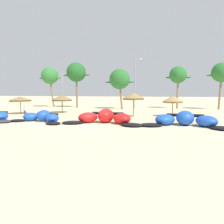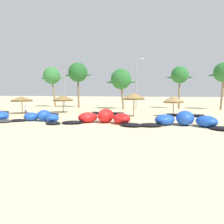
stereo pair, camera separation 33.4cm
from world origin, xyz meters
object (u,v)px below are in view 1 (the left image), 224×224
object	(u,v)px
person_near_kites	(25,111)
beach_umbrella_middle	(62,98)
beach_umbrella_near_van	(20,99)
lamppost_west	(63,84)
palm_left	(76,73)
lamppost_west_center	(135,81)
palm_center_left	(178,75)
palm_center_right	(222,73)
kite_left_of_center	(105,118)
beach_umbrella_outermost	(173,99)
palm_leftmost	(50,76)
beach_umbrella_near_palms	(133,96)
palm_left_of_gap	(120,79)
kite_center	(185,120)
kite_left	(42,117)

from	to	relation	value
person_near_kites	beach_umbrella_middle	bearing A→B (deg)	74.51
beach_umbrella_near_van	beach_umbrella_middle	world-z (taller)	beach_umbrella_middle
beach_umbrella_near_van	lamppost_west	world-z (taller)	lamppost_west
palm_left	lamppost_west_center	bearing A→B (deg)	2.67
palm_center_left	palm_center_right	xyz separation A→B (m)	(7.42, -0.61, 0.27)
beach_umbrella_near_van	palm_center_left	bearing A→B (deg)	35.57
kite_left_of_center	beach_umbrella_outermost	size ratio (longest dim) A/B	3.15
palm_leftmost	lamppost_west	world-z (taller)	lamppost_west
palm_center_right	lamppost_west	bearing A→B (deg)	174.59
palm_left	palm_center_right	bearing A→B (deg)	3.92
beach_umbrella_near_palms	palm_left_of_gap	bearing A→B (deg)	110.38
palm_leftmost	palm_center_left	size ratio (longest dim) A/B	1.04
person_near_kites	lamppost_west	bearing A→B (deg)	105.51
kite_center	beach_umbrella_near_palms	distance (m)	8.53
beach_umbrella_middle	beach_umbrella_near_palms	bearing A→B (deg)	-12.74
palm_left_of_gap	lamppost_west	size ratio (longest dim) A/B	0.84
palm_leftmost	palm_center_right	xyz separation A→B (m)	(33.28, 1.75, 0.06)
palm_leftmost	palm_center_left	xyz separation A→B (m)	(25.86, 2.36, -0.20)
kite_left_of_center	palm_center_right	world-z (taller)	palm_center_right
beach_umbrella_near_palms	palm_center_right	world-z (taller)	palm_center_right
beach_umbrella_outermost	palm_left_of_gap	bearing A→B (deg)	132.27
kite_left_of_center	palm_left	world-z (taller)	palm_left
kite_left	beach_umbrella_near_palms	bearing A→B (deg)	37.88
kite_left	palm_center_left	bearing A→B (deg)	56.24
kite_left	palm_center_left	size ratio (longest dim) A/B	0.83
kite_left_of_center	beach_umbrella_near_van	world-z (taller)	beach_umbrella_near_van
palm_center_left	kite_center	bearing A→B (deg)	-91.22
palm_center_left	beach_umbrella_outermost	bearing A→B (deg)	-95.43
beach_umbrella_near_van	palm_center_left	world-z (taller)	palm_center_left
lamppost_west_center	person_near_kites	bearing A→B (deg)	-123.18
palm_leftmost	beach_umbrella_outermost	bearing A→B (deg)	-25.62
palm_center_right	lamppost_west_center	bearing A→B (deg)	-175.11
kite_left	kite_left_of_center	world-z (taller)	kite_left_of_center
beach_umbrella_near_van	palm_leftmost	size ratio (longest dim) A/B	0.37
kite_left_of_center	palm_center_left	xyz separation A→B (m)	(8.19, 21.79, 5.79)
lamppost_west_center	palm_left_of_gap	bearing A→B (deg)	-141.01
beach_umbrella_near_palms	kite_left	bearing A→B (deg)	-142.12
kite_center	lamppost_west_center	xyz separation A→B (m)	(-7.40, 19.64, 4.74)
kite_left_of_center	beach_umbrella_near_van	xyz separation A→B (m)	(-14.31, 5.70, 1.60)
lamppost_west	lamppost_west_center	world-z (taller)	lamppost_west_center
beach_umbrella_outermost	palm_leftmost	world-z (taller)	palm_leftmost
kite_center	palm_left_of_gap	world-z (taller)	palm_left_of_gap
beach_umbrella_outermost	person_near_kites	xyz separation A→B (m)	(-17.98, -5.32, -1.41)
beach_umbrella_outermost	palm_center_left	xyz separation A→B (m)	(1.34, 14.12, 4.11)
palm_leftmost	palm_left_of_gap	size ratio (longest dim) A/B	1.13
kite_center	palm_leftmost	distance (m)	32.40
kite_center	lamppost_west	bearing A→B (deg)	136.04
kite_left_of_center	person_near_kites	world-z (taller)	person_near_kites
beach_umbrella_middle	palm_left_of_gap	size ratio (longest dim) A/B	0.43
beach_umbrella_outermost	palm_center_right	xyz separation A→B (m)	(8.77, 13.51, 4.38)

